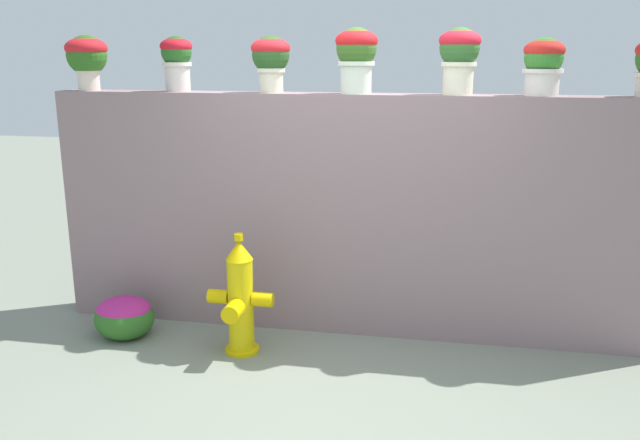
{
  "coord_description": "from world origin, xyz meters",
  "views": [
    {
      "loc": [
        0.69,
        -3.85,
        2.24
      ],
      "look_at": [
        -0.23,
        0.98,
        0.96
      ],
      "focal_mm": 36.89,
      "sensor_mm": 36.0,
      "label": 1
    }
  ],
  "objects_px": {
    "potted_plant_1": "(177,58)",
    "potted_plant_2": "(271,57)",
    "potted_plant_4": "(459,53)",
    "potted_plant_5": "(544,62)",
    "potted_plant_0": "(87,55)",
    "flower_bush_left": "(124,315)",
    "potted_plant_3": "(356,53)",
    "fire_hydrant": "(240,300)"
  },
  "relations": [
    {
      "from": "potted_plant_1",
      "to": "potted_plant_3",
      "type": "xyz_separation_m",
      "value": [
        1.45,
        -0.05,
        0.04
      ]
    },
    {
      "from": "potted_plant_3",
      "to": "potted_plant_0",
      "type": "bearing_deg",
      "value": -179.61
    },
    {
      "from": "potted_plant_3",
      "to": "potted_plant_5",
      "type": "xyz_separation_m",
      "value": [
        1.35,
        0.03,
        -0.06
      ]
    },
    {
      "from": "fire_hydrant",
      "to": "potted_plant_3",
      "type": "bearing_deg",
      "value": 37.46
    },
    {
      "from": "potted_plant_1",
      "to": "potted_plant_2",
      "type": "height_order",
      "value": "same"
    },
    {
      "from": "potted_plant_4",
      "to": "potted_plant_5",
      "type": "relative_size",
      "value": 1.17
    },
    {
      "from": "potted_plant_4",
      "to": "flower_bush_left",
      "type": "relative_size",
      "value": 1.0
    },
    {
      "from": "potted_plant_5",
      "to": "potted_plant_1",
      "type": "bearing_deg",
      "value": 179.48
    },
    {
      "from": "potted_plant_3",
      "to": "flower_bush_left",
      "type": "xyz_separation_m",
      "value": [
        -1.78,
        -0.49,
        -2.04
      ]
    },
    {
      "from": "potted_plant_4",
      "to": "potted_plant_5",
      "type": "height_order",
      "value": "potted_plant_4"
    },
    {
      "from": "potted_plant_2",
      "to": "potted_plant_3",
      "type": "height_order",
      "value": "potted_plant_3"
    },
    {
      "from": "potted_plant_1",
      "to": "potted_plant_3",
      "type": "relative_size",
      "value": 0.88
    },
    {
      "from": "potted_plant_0",
      "to": "potted_plant_2",
      "type": "height_order",
      "value": "potted_plant_0"
    },
    {
      "from": "potted_plant_2",
      "to": "potted_plant_4",
      "type": "relative_size",
      "value": 0.89
    },
    {
      "from": "potted_plant_0",
      "to": "potted_plant_5",
      "type": "height_order",
      "value": "potted_plant_0"
    },
    {
      "from": "fire_hydrant",
      "to": "flower_bush_left",
      "type": "height_order",
      "value": "fire_hydrant"
    },
    {
      "from": "potted_plant_0",
      "to": "potted_plant_4",
      "type": "bearing_deg",
      "value": 0.72
    },
    {
      "from": "potted_plant_0",
      "to": "potted_plant_1",
      "type": "bearing_deg",
      "value": 5.42
    },
    {
      "from": "potted_plant_5",
      "to": "flower_bush_left",
      "type": "height_order",
      "value": "potted_plant_5"
    },
    {
      "from": "fire_hydrant",
      "to": "potted_plant_2",
      "type": "bearing_deg",
      "value": 80.53
    },
    {
      "from": "potted_plant_2",
      "to": "fire_hydrant",
      "type": "height_order",
      "value": "potted_plant_2"
    },
    {
      "from": "potted_plant_2",
      "to": "potted_plant_5",
      "type": "relative_size",
      "value": 1.05
    },
    {
      "from": "potted_plant_1",
      "to": "potted_plant_2",
      "type": "xyz_separation_m",
      "value": [
        0.78,
        -0.02,
        0.01
      ]
    },
    {
      "from": "potted_plant_2",
      "to": "fire_hydrant",
      "type": "bearing_deg",
      "value": -99.47
    },
    {
      "from": "fire_hydrant",
      "to": "flower_bush_left",
      "type": "bearing_deg",
      "value": 174.28
    },
    {
      "from": "potted_plant_0",
      "to": "flower_bush_left",
      "type": "xyz_separation_m",
      "value": [
        0.41,
        -0.48,
        -2.02
      ]
    },
    {
      "from": "potted_plant_5",
      "to": "potted_plant_3",
      "type": "bearing_deg",
      "value": -178.75
    },
    {
      "from": "potted_plant_2",
      "to": "flower_bush_left",
      "type": "height_order",
      "value": "potted_plant_2"
    },
    {
      "from": "potted_plant_2",
      "to": "fire_hydrant",
      "type": "xyz_separation_m",
      "value": [
        -0.1,
        -0.63,
        -1.76
      ]
    },
    {
      "from": "potted_plant_0",
      "to": "fire_hydrant",
      "type": "relative_size",
      "value": 0.47
    },
    {
      "from": "potted_plant_0",
      "to": "flower_bush_left",
      "type": "distance_m",
      "value": 2.11
    },
    {
      "from": "potted_plant_4",
      "to": "potted_plant_5",
      "type": "bearing_deg",
      "value": 0.72
    },
    {
      "from": "potted_plant_3",
      "to": "potted_plant_4",
      "type": "bearing_deg",
      "value": 1.68
    },
    {
      "from": "potted_plant_0",
      "to": "fire_hydrant",
      "type": "distance_m",
      "value": 2.34
    },
    {
      "from": "potted_plant_0",
      "to": "potted_plant_1",
      "type": "xyz_separation_m",
      "value": [
        0.74,
        0.07,
        -0.02
      ]
    },
    {
      "from": "potted_plant_0",
      "to": "potted_plant_3",
      "type": "relative_size",
      "value": 0.9
    },
    {
      "from": "potted_plant_4",
      "to": "flower_bush_left",
      "type": "bearing_deg",
      "value": -168.53
    },
    {
      "from": "fire_hydrant",
      "to": "flower_bush_left",
      "type": "distance_m",
      "value": 1.04
    },
    {
      "from": "potted_plant_3",
      "to": "potted_plant_2",
      "type": "bearing_deg",
      "value": 177.09
    },
    {
      "from": "potted_plant_5",
      "to": "flower_bush_left",
      "type": "bearing_deg",
      "value": -170.53
    },
    {
      "from": "potted_plant_3",
      "to": "potted_plant_5",
      "type": "bearing_deg",
      "value": 1.25
    },
    {
      "from": "potted_plant_5",
      "to": "potted_plant_2",
      "type": "bearing_deg",
      "value": 179.87
    }
  ]
}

